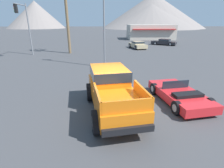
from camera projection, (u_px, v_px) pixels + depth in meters
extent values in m
plane|color=#424244|center=(116.00, 107.00, 8.86)|extent=(320.00, 320.00, 0.00)
cube|color=orange|center=(113.00, 95.00, 8.14)|extent=(2.61, 5.21, 0.67)
cube|color=orange|center=(109.00, 75.00, 8.82)|extent=(2.03, 2.43, 0.73)
cube|color=#1E2833|center=(109.00, 72.00, 8.78)|extent=(2.07, 2.48, 0.47)
cube|color=orange|center=(97.00, 97.00, 6.49)|extent=(0.39, 1.98, 0.48)
cube|color=orange|center=(142.00, 94.00, 6.82)|extent=(0.39, 1.98, 0.48)
cube|color=orange|center=(127.00, 107.00, 5.77)|extent=(1.78, 0.35, 0.48)
cube|color=black|center=(104.00, 82.00, 10.56)|extent=(1.83, 0.44, 0.24)
cube|color=black|center=(128.00, 130.00, 5.86)|extent=(1.83, 0.44, 0.24)
cylinder|color=black|center=(90.00, 92.00, 9.52)|extent=(0.47, 1.00, 0.96)
cylinder|color=#232326|center=(90.00, 92.00, 9.52)|extent=(0.43, 0.58, 0.53)
cylinder|color=black|center=(124.00, 90.00, 9.88)|extent=(0.47, 1.00, 0.96)
cylinder|color=#232326|center=(124.00, 90.00, 9.88)|extent=(0.43, 0.58, 0.53)
cylinder|color=black|center=(97.00, 122.00, 6.67)|extent=(0.47, 1.00, 0.96)
cylinder|color=#232326|center=(97.00, 122.00, 6.67)|extent=(0.43, 0.58, 0.53)
cylinder|color=black|center=(144.00, 117.00, 7.02)|extent=(0.47, 1.00, 0.96)
cylinder|color=#232326|center=(144.00, 117.00, 7.02)|extent=(0.43, 0.58, 0.53)
cube|color=red|center=(179.00, 95.00, 9.39)|extent=(2.43, 4.26, 0.43)
cube|color=#1E2833|center=(176.00, 84.00, 9.65)|extent=(1.55, 0.30, 0.43)
cube|color=black|center=(188.00, 95.00, 8.64)|extent=(1.54, 0.78, 0.16)
cylinder|color=black|center=(154.00, 89.00, 10.40)|extent=(0.32, 0.69, 0.66)
cylinder|color=#9E9EA3|center=(154.00, 89.00, 10.40)|extent=(0.29, 0.40, 0.36)
cylinder|color=black|center=(181.00, 87.00, 10.73)|extent=(0.32, 0.69, 0.66)
cylinder|color=#9E9EA3|center=(181.00, 87.00, 10.73)|extent=(0.29, 0.40, 0.36)
cylinder|color=black|center=(177.00, 108.00, 8.09)|extent=(0.32, 0.69, 0.66)
cylinder|color=#9E9EA3|center=(177.00, 108.00, 8.09)|extent=(0.29, 0.40, 0.36)
cylinder|color=black|center=(210.00, 104.00, 8.42)|extent=(0.32, 0.69, 0.66)
cylinder|color=#9E9EA3|center=(210.00, 104.00, 8.42)|extent=(0.29, 0.40, 0.36)
cube|color=tan|center=(138.00, 45.00, 28.29)|extent=(2.53, 4.30, 0.55)
cube|color=tan|center=(138.00, 43.00, 28.04)|extent=(1.85, 1.97, 0.39)
cube|color=#1E2833|center=(138.00, 42.00, 28.02)|extent=(1.89, 2.01, 0.24)
cylinder|color=black|center=(130.00, 45.00, 29.27)|extent=(0.36, 0.71, 0.68)
cylinder|color=#9E9EA3|center=(130.00, 45.00, 29.27)|extent=(0.31, 0.41, 0.37)
cylinder|color=black|center=(139.00, 45.00, 29.66)|extent=(0.36, 0.71, 0.68)
cylinder|color=#9E9EA3|center=(139.00, 45.00, 29.66)|extent=(0.31, 0.41, 0.37)
cylinder|color=black|center=(136.00, 47.00, 26.99)|extent=(0.36, 0.71, 0.68)
cylinder|color=#9E9EA3|center=(136.00, 47.00, 26.99)|extent=(0.31, 0.41, 0.37)
cylinder|color=black|center=(145.00, 47.00, 27.39)|extent=(0.36, 0.71, 0.68)
cylinder|color=#9E9EA3|center=(145.00, 47.00, 27.39)|extent=(0.31, 0.41, 0.37)
cube|color=#232328|center=(164.00, 43.00, 32.44)|extent=(4.64, 3.82, 0.51)
cube|color=#232328|center=(165.00, 40.00, 32.24)|extent=(2.38, 2.27, 0.40)
cube|color=#1E2833|center=(165.00, 40.00, 32.22)|extent=(2.43, 2.32, 0.24)
cylinder|color=black|center=(155.00, 43.00, 32.45)|extent=(0.63, 0.51, 0.61)
cylinder|color=#9E9EA3|center=(155.00, 43.00, 32.45)|extent=(0.41, 0.38, 0.34)
cylinder|color=black|center=(158.00, 42.00, 33.80)|extent=(0.63, 0.51, 0.61)
cylinder|color=#9E9EA3|center=(158.00, 42.00, 33.80)|extent=(0.41, 0.38, 0.34)
cylinder|color=black|center=(170.00, 44.00, 31.16)|extent=(0.63, 0.51, 0.61)
cylinder|color=#9E9EA3|center=(170.00, 44.00, 31.16)|extent=(0.41, 0.38, 0.34)
cylinder|color=black|center=(172.00, 43.00, 32.51)|extent=(0.63, 0.51, 0.61)
cylinder|color=#9E9EA3|center=(172.00, 43.00, 32.51)|extent=(0.41, 0.38, 0.34)
cylinder|color=slate|center=(29.00, 30.00, 21.97)|extent=(0.16, 0.16, 6.17)
cylinder|color=slate|center=(20.00, 4.00, 19.58)|extent=(0.11, 3.04, 0.11)
cube|color=black|center=(16.00, 9.00, 18.66)|extent=(0.26, 0.34, 0.90)
sphere|color=red|center=(14.00, 6.00, 18.56)|extent=(0.20, 0.20, 0.20)
sphere|color=orange|center=(14.00, 9.00, 18.65)|extent=(0.20, 0.20, 0.20)
sphere|color=green|center=(15.00, 11.00, 18.74)|extent=(0.20, 0.20, 0.20)
cylinder|color=slate|center=(104.00, 17.00, 15.17)|extent=(0.14, 0.14, 8.96)
cylinder|color=brown|center=(67.00, 22.00, 22.60)|extent=(0.36, 0.63, 8.19)
cube|color=#BCB2A3|center=(150.00, 32.00, 43.20)|extent=(10.90, 6.78, 3.41)
cube|color=red|center=(155.00, 29.00, 39.42)|extent=(9.81, 0.70, 0.20)
cone|color=gray|center=(151.00, 16.00, 110.24)|extent=(59.28, 59.28, 15.20)
cone|color=gray|center=(36.00, 15.00, 111.84)|extent=(36.32, 36.32, 16.59)
cone|color=gray|center=(153.00, 11.00, 118.34)|extent=(68.41, 68.41, 21.92)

